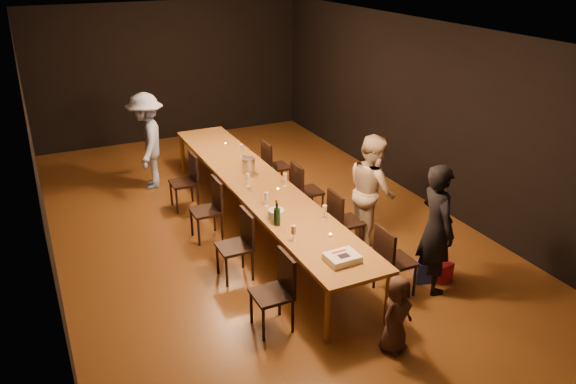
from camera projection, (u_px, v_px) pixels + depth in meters
name	position (u px, v px, depth m)	size (l,w,h in m)	color
ground	(259.00, 227.00, 8.84)	(10.00, 10.00, 0.00)	#4E2E13
room_shell	(256.00, 97.00, 8.00)	(6.04, 10.04, 3.02)	black
table	(258.00, 186.00, 8.55)	(0.90, 6.00, 0.75)	brown
chair_right_0	(396.00, 260.00, 7.00)	(0.42, 0.42, 0.93)	black
chair_right_1	(346.00, 221.00, 7.99)	(0.42, 0.42, 0.93)	black
chair_right_2	(308.00, 190.00, 8.98)	(0.42, 0.42, 0.93)	black
chair_right_3	(277.00, 166.00, 9.97)	(0.42, 0.42, 0.93)	black
chair_left_0	(271.00, 293.00, 6.33)	(0.42, 0.42, 0.93)	black
chair_left_1	(234.00, 246.00, 7.32)	(0.42, 0.42, 0.93)	black
chair_left_2	(206.00, 210.00, 8.31)	(0.42, 0.42, 0.93)	black
chair_left_3	(183.00, 182.00, 9.30)	(0.42, 0.42, 0.93)	black
woman_birthday	(436.00, 229.00, 6.95)	(0.62, 0.41, 1.70)	black
woman_tan	(372.00, 190.00, 8.07)	(0.81, 0.63, 1.67)	beige
man_blue	(147.00, 141.00, 9.97)	(1.12, 0.64, 1.73)	#7F96C5
child	(396.00, 314.00, 6.00)	(0.44, 0.29, 0.90)	#452F26
gift_bag_red	(444.00, 272.00, 7.36)	(0.22, 0.12, 0.26)	#CA1E3F
gift_bag_blue	(424.00, 272.00, 7.35)	(0.23, 0.15, 0.29)	#283CB1
birthday_cake	(342.00, 258.00, 6.41)	(0.38, 0.31, 0.09)	white
plate_stack	(276.00, 214.00, 7.41)	(0.22, 0.22, 0.12)	white
champagne_bottle	(277.00, 212.00, 7.19)	(0.08, 0.08, 0.36)	black
ice_bucket	(248.00, 165.00, 8.90)	(0.21, 0.21, 0.23)	silver
wineglass_0	(294.00, 233.00, 6.83)	(0.06, 0.06, 0.21)	beige
wineglass_1	(325.00, 213.00, 7.36)	(0.06, 0.06, 0.21)	beige
wineglass_2	(267.00, 199.00, 7.74)	(0.06, 0.06, 0.21)	silver
wineglass_3	(285.00, 180.00, 8.38)	(0.06, 0.06, 0.21)	beige
wineglass_4	(248.00, 180.00, 8.38)	(0.06, 0.06, 0.21)	silver
wineglass_5	(242.00, 150.00, 9.59)	(0.06, 0.06, 0.21)	silver
tealight_near	(330.00, 235.00, 6.97)	(0.05, 0.05, 0.03)	#B2B7B2
tealight_mid	(278.00, 190.00, 8.26)	(0.05, 0.05, 0.03)	#B2B7B2
tealight_far	(226.00, 144.00, 10.14)	(0.05, 0.05, 0.03)	#B2B7B2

